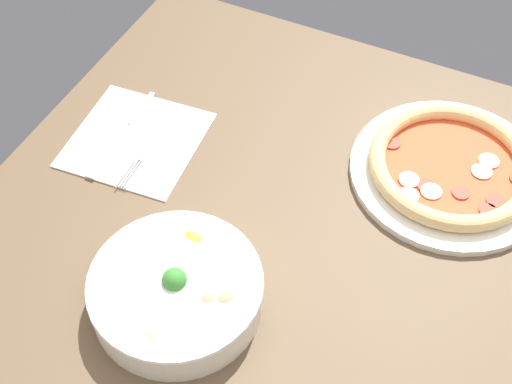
{
  "coord_description": "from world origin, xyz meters",
  "views": [
    {
      "loc": [
        -0.15,
        0.55,
        1.6
      ],
      "look_at": [
        0.14,
        -0.04,
        0.8
      ],
      "focal_mm": 50.0,
      "sensor_mm": 36.0,
      "label": 1
    }
  ],
  "objects_px": {
    "pizza": "(451,168)",
    "knife": "(126,130)",
    "bowl": "(176,290)",
    "fork": "(152,143)"
  },
  "relations": [
    {
      "from": "bowl",
      "to": "knife",
      "type": "xyz_separation_m",
      "value": [
        0.23,
        -0.24,
        -0.03
      ]
    },
    {
      "from": "fork",
      "to": "knife",
      "type": "distance_m",
      "value": 0.05
    },
    {
      "from": "pizza",
      "to": "bowl",
      "type": "xyz_separation_m",
      "value": [
        0.26,
        0.37,
        0.01
      ]
    },
    {
      "from": "pizza",
      "to": "knife",
      "type": "relative_size",
      "value": 1.49
    },
    {
      "from": "knife",
      "to": "fork",
      "type": "bearing_deg",
      "value": 80.58
    },
    {
      "from": "bowl",
      "to": "knife",
      "type": "relative_size",
      "value": 1.13
    },
    {
      "from": "bowl",
      "to": "fork",
      "type": "bearing_deg",
      "value": -52.62
    },
    {
      "from": "knife",
      "to": "pizza",
      "type": "bearing_deg",
      "value": 102.91
    },
    {
      "from": "bowl",
      "to": "knife",
      "type": "distance_m",
      "value": 0.33
    },
    {
      "from": "pizza",
      "to": "bowl",
      "type": "distance_m",
      "value": 0.45
    }
  ]
}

